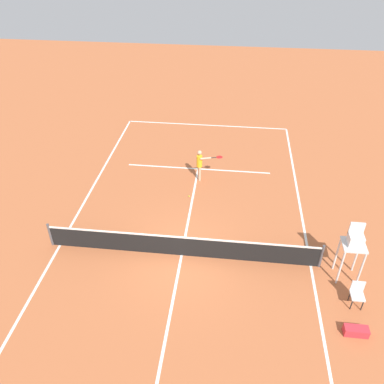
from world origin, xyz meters
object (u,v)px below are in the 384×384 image
Objects in this scene: umpire_chair at (354,244)px; courtside_chair_near at (357,293)px; player_serving at (200,163)px; tennis_ball at (189,196)px; equipment_bag at (356,331)px.

umpire_chair is 2.54× the size of courtside_chair_near.
umpire_chair reaches higher than player_serving.
tennis_ball is at bearing -34.19° from umpire_chair.
player_serving reaches higher than equipment_bag.
player_serving reaches higher than courtside_chair_near.
courtside_chair_near is (-6.39, 5.54, 0.50)m from tennis_ball.
tennis_ball is 8.47m from courtside_chair_near.
tennis_ball is 0.03× the size of umpire_chair.
courtside_chair_near is at bearing 23.66° from player_serving.
courtside_chair_near is at bearing 139.08° from tennis_ball.
equipment_bag is (-6.17, 6.77, 0.12)m from tennis_ball.
umpire_chair is 3.17× the size of equipment_bag.
umpire_chair is at bearing 145.81° from tennis_ball.
tennis_ball is (0.38, 1.56, -0.94)m from player_serving.
umpire_chair reaches higher than courtside_chair_near.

